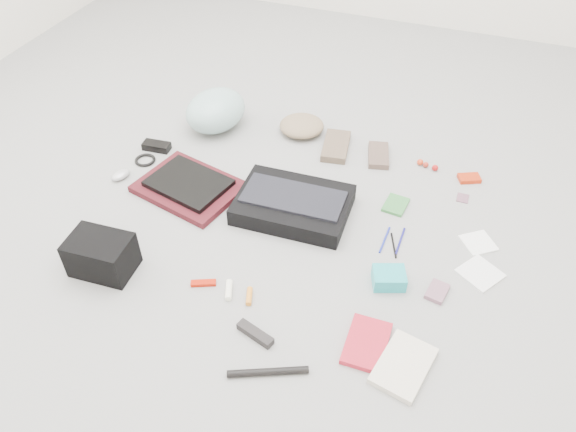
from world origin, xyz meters
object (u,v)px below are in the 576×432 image
(messenger_bag, at_px, (293,205))
(camera_bag, at_px, (102,255))
(laptop, at_px, (189,183))
(book_red, at_px, (367,343))
(bike_helmet, at_px, (216,110))
(accordion_wallet, at_px, (389,278))

(messenger_bag, relative_size, camera_bag, 2.01)
(laptop, relative_size, camera_bag, 1.44)
(camera_bag, distance_m, book_red, 0.96)
(laptop, bearing_deg, bike_helmet, 115.15)
(camera_bag, bearing_deg, messenger_bag, 41.22)
(bike_helmet, xyz_separation_m, accordion_wallet, (0.98, -0.67, -0.06))
(laptop, distance_m, book_red, 1.01)
(camera_bag, relative_size, book_red, 1.13)
(messenger_bag, height_order, bike_helmet, bike_helmet)
(laptop, bearing_deg, accordion_wallet, 0.36)
(messenger_bag, height_order, laptop, messenger_bag)
(camera_bag, bearing_deg, laptop, 77.75)
(messenger_bag, height_order, accordion_wallet, messenger_bag)
(messenger_bag, height_order, camera_bag, camera_bag)
(messenger_bag, relative_size, bike_helmet, 1.42)
(bike_helmet, distance_m, accordion_wallet, 1.19)
(messenger_bag, xyz_separation_m, camera_bag, (-0.53, -0.52, 0.03))
(laptop, height_order, accordion_wallet, accordion_wallet)
(messenger_bag, relative_size, laptop, 1.39)
(laptop, bearing_deg, book_red, -15.14)
(book_red, relative_size, accordion_wallet, 1.72)
(camera_bag, xyz_separation_m, book_red, (0.96, 0.01, -0.06))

